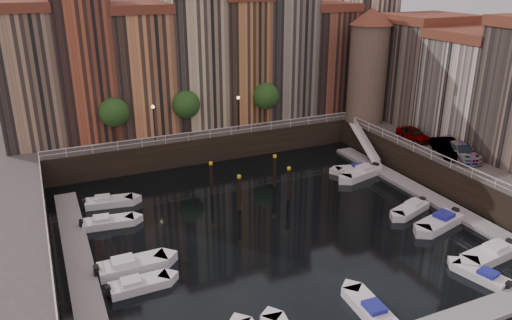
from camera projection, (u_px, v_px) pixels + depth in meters
name	position (u px, v px, depth m)	size (l,w,h in m)	color
ground	(271.00, 222.00, 44.10)	(200.00, 200.00, 0.00)	black
quay_far	(186.00, 127.00, 65.74)	(80.00, 20.00, 3.00)	black
dock_left	(80.00, 268.00, 37.00)	(2.00, 28.00, 0.35)	gray
dock_right	(422.00, 193.00, 49.37)	(2.00, 28.00, 0.35)	gray
mountains	(102.00, 21.00, 135.73)	(145.00, 100.00, 18.00)	#2D382D
far_terrace	(213.00, 56.00, 61.50)	(48.70, 10.30, 17.50)	#9A7D62
right_terrace	(477.00, 81.00, 54.05)	(9.30, 24.30, 14.00)	#6C5E51
corner_tower	(368.00, 64.00, 60.47)	(5.20, 5.20, 13.80)	#6B5B4C
promenade_trees	(192.00, 104.00, 56.77)	(21.20, 3.20, 5.20)	black
street_lamps	(197.00, 112.00, 56.29)	(10.36, 0.36, 4.18)	black
railings	(249.00, 164.00, 46.92)	(36.08, 34.04, 0.52)	white
gangway	(365.00, 143.00, 58.48)	(2.78, 8.32, 3.73)	white
mooring_pilings	(254.00, 182.00, 48.23)	(6.90, 4.62, 3.78)	black
boat_left_1	(138.00, 285.00, 34.72)	(4.36, 1.68, 1.00)	silver
boat_left_2	(131.00, 266.00, 36.86)	(5.28, 1.99, 1.21)	silver
boat_left_3	(107.00, 222.00, 43.30)	(4.64, 2.14, 1.05)	silver
boat_left_4	(108.00, 202.00, 47.11)	(4.72, 2.31, 1.06)	silver
boat_right_0	(490.00, 254.00, 38.37)	(5.17, 2.43, 1.16)	silver
boat_right_1	(440.00, 222.00, 43.24)	(5.28, 3.04, 1.18)	silver
boat_right_2	(411.00, 209.00, 45.74)	(4.55, 2.90, 1.02)	silver
boat_right_3	(361.00, 173.00, 53.65)	(5.36, 3.12, 1.20)	silver
boat_right_4	(355.00, 169.00, 54.85)	(4.36, 2.54, 0.98)	silver
boat_near_2	(370.00, 308.00, 32.28)	(1.90, 4.60, 1.04)	silver
boat_near_3	(482.00, 275.00, 35.85)	(2.38, 4.19, 0.94)	silver
car_a	(413.00, 135.00, 55.36)	(1.75, 4.34, 1.48)	gray
car_b	(447.00, 148.00, 50.96)	(1.69, 4.84, 1.59)	gray
car_c	(460.00, 152.00, 50.01)	(2.19, 5.39, 1.56)	gray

